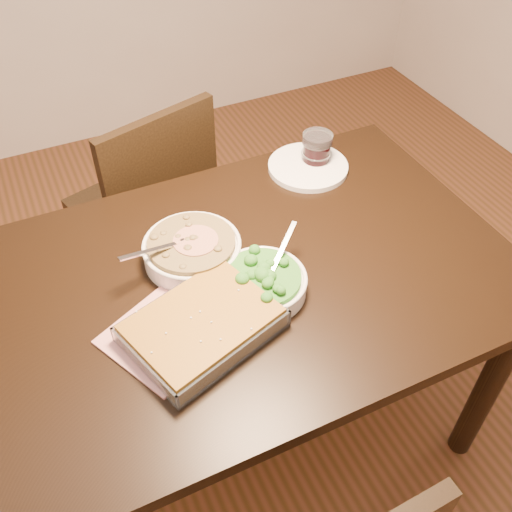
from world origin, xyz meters
TOP-DOWN VIEW (x-y plane):
  - ground at (0.00, 0.00)m, footprint 4.00×4.00m
  - table at (0.00, 0.00)m, footprint 1.40×0.90m
  - magazine_a at (-0.20, -0.09)m, footprint 0.39×0.35m
  - coaster at (0.41, 0.34)m, footprint 0.11×0.11m
  - stew_bowl at (-0.09, 0.10)m, footprint 0.28×0.25m
  - broccoli_bowl at (0.03, -0.07)m, footprint 0.22×0.22m
  - baking_dish at (-0.15, -0.13)m, footprint 0.38×0.33m
  - wine_tumbler at (0.41, 0.34)m, footprint 0.09×0.09m
  - dinner_plate at (0.37, 0.32)m, footprint 0.24×0.24m
  - chair_far at (-0.05, 0.68)m, footprint 0.52×0.52m

SIDE VIEW (x-z plane):
  - ground at x=0.00m, z-range 0.00..0.00m
  - chair_far at x=-0.05m, z-range 0.05..0.95m
  - table at x=0.00m, z-range 0.28..1.03m
  - coaster at x=0.41m, z-range 0.75..0.75m
  - magazine_a at x=-0.20m, z-range 0.75..0.76m
  - dinner_plate at x=0.37m, z-range 0.75..0.77m
  - baking_dish at x=-0.15m, z-range 0.75..0.81m
  - broccoli_bowl at x=0.03m, z-range 0.74..0.82m
  - stew_bowl at x=-0.09m, z-range 0.74..0.83m
  - wine_tumbler at x=0.41m, z-range 0.76..0.86m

